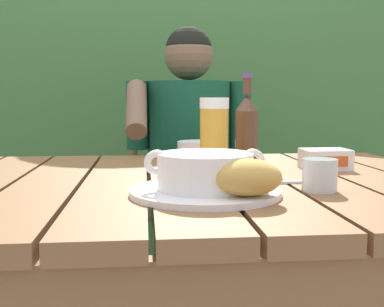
{
  "coord_description": "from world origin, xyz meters",
  "views": [
    {
      "loc": [
        -0.08,
        -1.12,
        0.92
      ],
      "look_at": [
        0.02,
        -0.09,
        0.8
      ],
      "focal_mm": 45.22,
      "sensor_mm": 36.0,
      "label": 1
    }
  ],
  "objects": [
    {
      "name": "beer_glass",
      "position": [
        0.08,
        0.05,
        0.83
      ],
      "size": [
        0.07,
        0.07,
        0.19
      ],
      "color": "gold",
      "rests_on": "dining_table"
    },
    {
      "name": "water_glass_small",
      "position": [
        0.27,
        -0.18,
        0.77
      ],
      "size": [
        0.07,
        0.07,
        0.07
      ],
      "color": "silver",
      "rests_on": "dining_table"
    },
    {
      "name": "table_knife",
      "position": [
        0.18,
        -0.09,
        0.74
      ],
      "size": [
        0.17,
        0.03,
        0.01
      ],
      "color": "silver",
      "rests_on": "dining_table"
    },
    {
      "name": "diner_bowl",
      "position": [
        0.09,
        0.39,
        0.76
      ],
      "size": [
        0.14,
        0.14,
        0.05
      ],
      "color": "white",
      "rests_on": "dining_table"
    },
    {
      "name": "chair_near_diner",
      "position": [
        0.09,
        0.92,
        0.48
      ],
      "size": [
        0.48,
        0.42,
        0.94
      ],
      "color": "brown",
      "rests_on": "ground_plane"
    },
    {
      "name": "beer_bottle",
      "position": [
        0.18,
        0.12,
        0.84
      ],
      "size": [
        0.06,
        0.06,
        0.25
      ],
      "color": "#513321",
      "rests_on": "dining_table"
    },
    {
      "name": "butter_tub",
      "position": [
        0.39,
        0.12,
        0.76
      ],
      "size": [
        0.12,
        0.09,
        0.05
      ],
      "color": "white",
      "rests_on": "dining_table"
    },
    {
      "name": "serving_plate",
      "position": [
        0.03,
        -0.19,
        0.74
      ],
      "size": [
        0.3,
        0.3,
        0.01
      ],
      "color": "white",
      "rests_on": "dining_table"
    },
    {
      "name": "person_eating",
      "position": [
        0.08,
        0.72,
        0.7
      ],
      "size": [
        0.48,
        0.47,
        1.19
      ],
      "color": "#144E33",
      "rests_on": "ground_plane"
    },
    {
      "name": "dining_table",
      "position": [
        -0.0,
        0.0,
        0.65
      ],
      "size": [
        1.36,
        0.97,
        0.73
      ],
      "color": "brown",
      "rests_on": "ground_plane"
    },
    {
      "name": "hedge_backdrop",
      "position": [
        -0.02,
        1.79,
        1.02
      ],
      "size": [
        3.31,
        0.85,
        2.22
      ],
      "color": "#3E6C37",
      "rests_on": "ground_plane"
    },
    {
      "name": "soup_bowl",
      "position": [
        0.03,
        -0.19,
        0.78
      ],
      "size": [
        0.24,
        0.19,
        0.08
      ],
      "color": "white",
      "rests_on": "serving_plate"
    },
    {
      "name": "bread_roll",
      "position": [
        0.1,
        -0.27,
        0.78
      ],
      "size": [
        0.13,
        0.1,
        0.07
      ],
      "color": "gold",
      "rests_on": "serving_plate"
    }
  ]
}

